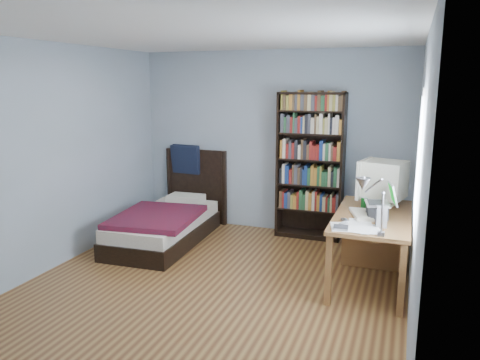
{
  "coord_description": "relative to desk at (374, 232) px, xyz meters",
  "views": [
    {
      "loc": [
        1.81,
        -4.12,
        2.06
      ],
      "look_at": [
        0.06,
        0.66,
        1.0
      ],
      "focal_mm": 35.0,
      "sensor_mm": 36.0,
      "label": 1
    }
  ],
  "objects": [
    {
      "name": "keyboard",
      "position": [
        -0.11,
        -0.5,
        0.33
      ],
      "size": [
        0.3,
        0.46,
        0.04
      ],
      "primitive_type": "cube",
      "rotation": [
        0.0,
        0.07,
        0.31
      ],
      "color": "beige",
      "rests_on": "desk"
    },
    {
      "name": "room",
      "position": [
        -1.48,
        -1.12,
        0.84
      ],
      "size": [
        4.2,
        4.24,
        2.5
      ],
      "color": "brown",
      "rests_on": "ground"
    },
    {
      "name": "bookshelf",
      "position": [
        -0.92,
        0.82,
        0.56
      ],
      "size": [
        0.87,
        0.3,
        1.94
      ],
      "color": "black",
      "rests_on": "floor"
    },
    {
      "name": "desk_lamp",
      "position": [
        0.01,
        -1.47,
        0.81
      ],
      "size": [
        0.23,
        0.51,
        0.61
      ],
      "color": "#99999E",
      "rests_on": "desk"
    },
    {
      "name": "phone_grey",
      "position": [
        -0.24,
        -0.87,
        0.33
      ],
      "size": [
        0.08,
        0.11,
        0.02
      ],
      "primitive_type": "cube",
      "rotation": [
        0.0,
        0.0,
        -0.38
      ],
      "color": "gray",
      "rests_on": "desk"
    },
    {
      "name": "laptop",
      "position": [
        0.06,
        -0.51,
        0.42
      ],
      "size": [
        0.34,
        0.33,
        0.37
      ],
      "color": "#2D2D30",
      "rests_on": "desk"
    },
    {
      "name": "bed",
      "position": [
        -2.65,
        0.03,
        -0.15
      ],
      "size": [
        1.09,
        2.0,
        1.16
      ],
      "color": "black",
      "rests_on": "floor"
    },
    {
      "name": "speaker",
      "position": [
        0.11,
        -0.81,
        0.41
      ],
      "size": [
        0.1,
        0.1,
        0.19
      ],
      "primitive_type": "cube",
      "rotation": [
        0.0,
        0.0,
        0.08
      ],
      "color": "gray",
      "rests_on": "desk"
    },
    {
      "name": "desk",
      "position": [
        0.0,
        0.0,
        0.0
      ],
      "size": [
        0.75,
        1.49,
        0.73
      ],
      "color": "brown",
      "rests_on": "floor"
    },
    {
      "name": "phone_silver",
      "position": [
        -0.24,
        -0.76,
        0.33
      ],
      "size": [
        0.09,
        0.12,
        0.02
      ],
      "primitive_type": "cube",
      "rotation": [
        0.0,
        0.0,
        0.45
      ],
      "color": "silver",
      "rests_on": "desk"
    },
    {
      "name": "crt_monitor",
      "position": [
        0.05,
        -0.01,
        0.6
      ],
      "size": [
        0.54,
        0.5,
        0.51
      ],
      "color": "beige",
      "rests_on": "desk"
    },
    {
      "name": "soda_can",
      "position": [
        -0.11,
        -0.2,
        0.38
      ],
      "size": [
        0.07,
        0.07,
        0.12
      ],
      "primitive_type": "cylinder",
      "color": "#083E0D",
      "rests_on": "desk"
    },
    {
      "name": "external_drive",
      "position": [
        -0.24,
        -1.03,
        0.33
      ],
      "size": [
        0.14,
        0.14,
        0.03
      ],
      "primitive_type": "cube",
      "rotation": [
        0.0,
        0.0,
        0.09
      ],
      "color": "gray",
      "rests_on": "desk"
    },
    {
      "name": "mouse",
      "position": [
        0.0,
        -0.09,
        0.33
      ],
      "size": [
        0.06,
        0.1,
        0.03
      ],
      "primitive_type": "ellipsoid",
      "color": "silver",
      "rests_on": "desk"
    }
  ]
}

